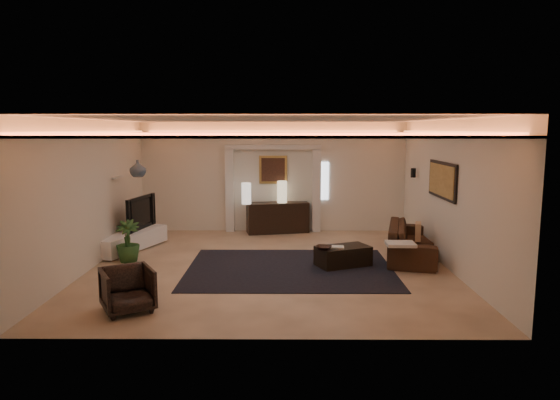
{
  "coord_description": "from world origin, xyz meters",
  "views": [
    {
      "loc": [
        0.26,
        -9.65,
        2.72
      ],
      "look_at": [
        0.2,
        0.6,
        1.25
      ],
      "focal_mm": 31.84,
      "sensor_mm": 36.0,
      "label": 1
    }
  ],
  "objects_px": {
    "console": "(278,218)",
    "armchair": "(128,290)",
    "sofa": "(412,241)",
    "coffee_table": "(343,256)"
  },
  "relations": [
    {
      "from": "console",
      "to": "coffee_table",
      "type": "relative_size",
      "value": 1.55
    },
    {
      "from": "console",
      "to": "sofa",
      "type": "height_order",
      "value": "console"
    },
    {
      "from": "sofa",
      "to": "console",
      "type": "bearing_deg",
      "value": 62.83
    },
    {
      "from": "armchair",
      "to": "console",
      "type": "bearing_deg",
      "value": 39.27
    },
    {
      "from": "console",
      "to": "sofa",
      "type": "bearing_deg",
      "value": -53.0
    },
    {
      "from": "sofa",
      "to": "armchair",
      "type": "relative_size",
      "value": 3.31
    },
    {
      "from": "console",
      "to": "armchair",
      "type": "relative_size",
      "value": 2.19
    },
    {
      "from": "coffee_table",
      "to": "sofa",
      "type": "bearing_deg",
      "value": 1.22
    },
    {
      "from": "coffee_table",
      "to": "armchair",
      "type": "xyz_separation_m",
      "value": [
        -3.53,
        -2.52,
        0.13
      ]
    },
    {
      "from": "coffee_table",
      "to": "console",
      "type": "bearing_deg",
      "value": 89.38
    }
  ]
}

